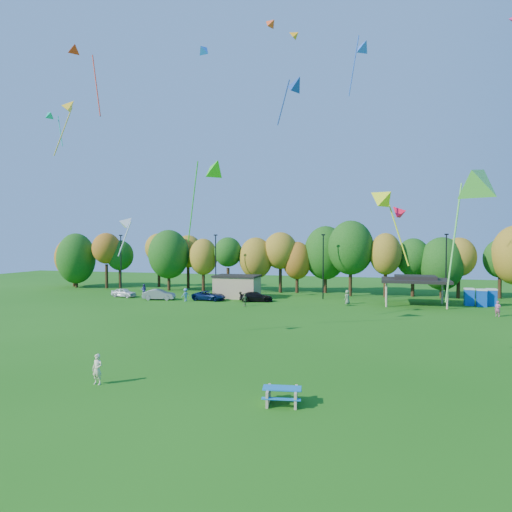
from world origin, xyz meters
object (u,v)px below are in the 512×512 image
(picnic_table, at_px, (282,394))
(car_a, at_px, (124,293))
(car_d, at_px, (256,297))
(car_c, at_px, (209,296))
(kite_flyer, at_px, (97,369))
(car_b, at_px, (159,295))
(porta_potties, at_px, (481,297))

(picnic_table, bearing_deg, car_a, 122.56)
(car_a, xyz_separation_m, car_d, (19.72, 0.51, 0.00))
(car_c, bearing_deg, kite_flyer, -165.81)
(picnic_table, xyz_separation_m, car_b, (-24.89, 34.60, 0.24))
(car_c, height_order, car_d, car_d)
(car_a, bearing_deg, car_d, -79.11)
(picnic_table, xyz_separation_m, car_c, (-18.03, 35.90, 0.16))
(porta_potties, height_order, car_a, porta_potties)
(picnic_table, bearing_deg, car_b, 117.32)
(car_b, height_order, car_c, car_b)
(picnic_table, height_order, car_a, car_a)
(porta_potties, distance_m, car_a, 48.12)
(kite_flyer, height_order, car_d, kite_flyer)
(porta_potties, distance_m, kite_flyer, 48.44)
(car_a, height_order, car_d, car_d)
(car_c, distance_m, car_d, 6.55)
(car_a, xyz_separation_m, car_b, (6.34, -1.37, 0.08))
(picnic_table, height_order, car_c, car_c)
(car_a, relative_size, car_c, 0.82)
(porta_potties, height_order, car_b, porta_potties)
(porta_potties, relative_size, car_d, 0.84)
(porta_potties, xyz_separation_m, car_d, (-28.22, -3.57, -0.45))
(picnic_table, xyz_separation_m, car_a, (-31.23, 35.97, 0.16))
(car_b, distance_m, car_d, 13.51)
(car_a, bearing_deg, picnic_table, -129.61)
(porta_potties, relative_size, car_b, 0.85)
(picnic_table, xyz_separation_m, kite_flyer, (-10.83, 0.20, 0.39))
(car_a, distance_m, car_c, 13.20)
(car_c, relative_size, car_d, 1.03)
(porta_potties, height_order, picnic_table, porta_potties)
(picnic_table, distance_m, car_b, 42.62)
(car_c, bearing_deg, car_b, 103.49)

